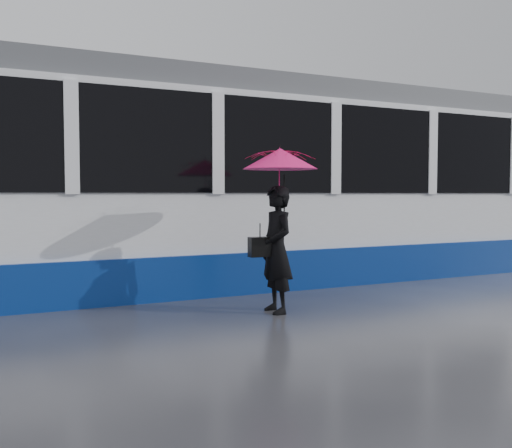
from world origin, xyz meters
TOP-DOWN VIEW (x-y plane):
  - ground at (0.00, 0.00)m, footprint 90.00×90.00m
  - rails at (0.00, 2.50)m, footprint 34.00×1.51m
  - tram at (1.54, 2.50)m, footprint 26.00×2.56m
  - woman at (1.29, -0.04)m, footprint 0.39×0.59m
  - umbrella at (1.34, -0.04)m, footprint 0.95×0.95m
  - handbag at (1.07, -0.02)m, footprint 0.29×0.13m

SIDE VIEW (x-z plane):
  - ground at x=0.00m, z-range 0.00..0.00m
  - rails at x=0.00m, z-range 0.00..0.02m
  - woman at x=1.29m, z-range 0.00..1.59m
  - handbag at x=1.07m, z-range 0.62..1.04m
  - tram at x=1.54m, z-range -0.04..3.31m
  - umbrella at x=1.34m, z-range 1.20..2.27m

